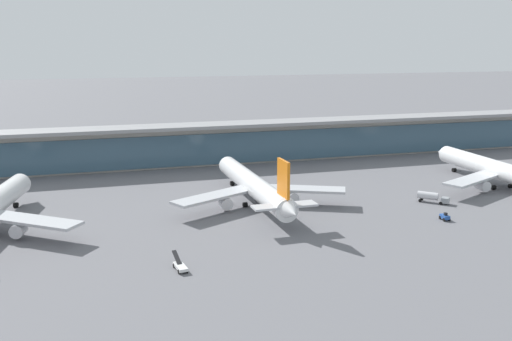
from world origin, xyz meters
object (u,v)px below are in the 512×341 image
Objects in this scene: airliner_centre_stand at (254,186)px; service_truck_under_wing_grey at (432,197)px; service_truck_near_nose_white at (180,266)px; airliner_right_stand at (500,171)px; service_truck_mid_apron_blue at (445,217)px.

airliner_centre_stand is 8.31× the size of service_truck_under_wing_grey.
airliner_right_stand is at bearing 19.41° from service_truck_near_nose_white.
service_truck_under_wing_grey is (-29.54, -8.74, -3.66)m from airliner_right_stand.
service_truck_under_wing_grey is at bearing -14.20° from airliner_centre_stand.
airliner_centre_stand is 77.92m from airliner_right_stand.
airliner_right_stand is 8.30× the size of service_truck_under_wing_grey.
service_truck_mid_apron_blue is (-35.62, -23.89, -4.50)m from airliner_right_stand.
service_truck_near_nose_white is (-105.05, -37.02, -4.56)m from airliner_right_stand.
airliner_centre_stand is at bearing 147.04° from service_truck_mid_apron_blue.
service_truck_near_nose_white is at bearing -159.46° from service_truck_under_wing_grey.
service_truck_near_nose_white is at bearing -160.59° from airliner_right_stand.
service_truck_under_wing_grey is (75.51, 28.29, 0.90)m from service_truck_near_nose_white.
service_truck_near_nose_white is 0.90× the size of service_truck_under_wing_grey.
service_truck_under_wing_grey reaches higher than service_truck_near_nose_white.
service_truck_under_wing_grey is at bearing -163.53° from airliner_right_stand.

